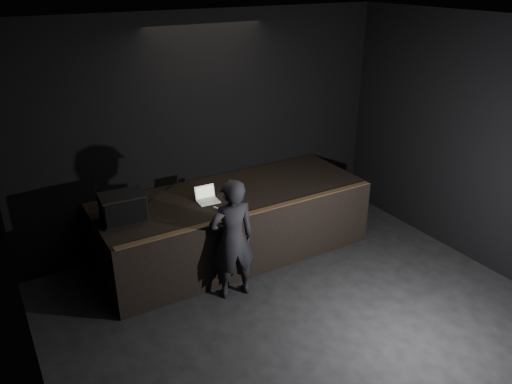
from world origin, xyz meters
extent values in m
plane|color=black|center=(0.00, 0.00, 0.00)|extent=(7.00, 7.00, 0.00)
cube|color=black|center=(0.00, 3.50, 1.75)|extent=(6.00, 0.10, 3.50)
cube|color=black|center=(-3.00, 0.00, 1.75)|extent=(0.10, 7.00, 3.50)
cube|color=black|center=(0.00, 0.00, 3.50)|extent=(6.00, 7.00, 0.04)
cube|color=black|center=(0.00, 2.73, 0.50)|extent=(4.00, 1.50, 1.00)
cube|color=brown|center=(0.00, 2.02, 1.01)|extent=(3.92, 0.10, 0.01)
cube|color=black|center=(-1.63, 2.69, 1.19)|extent=(0.58, 0.43, 0.37)
cube|color=black|center=(-1.64, 2.48, 1.19)|extent=(0.52, 0.05, 0.31)
cylinder|color=black|center=(-0.84, 3.30, 1.01)|extent=(0.82, 0.61, 0.02)
cube|color=silver|center=(-0.44, 2.63, 1.01)|extent=(0.30, 0.22, 0.01)
cube|color=silver|center=(-0.44, 2.63, 1.02)|extent=(0.25, 0.13, 0.00)
cube|color=silver|center=(-0.44, 2.76, 1.11)|extent=(0.30, 0.07, 0.19)
cube|color=#B0C439|center=(-0.44, 2.75, 1.11)|extent=(0.26, 0.06, 0.15)
cylinder|color=silver|center=(-0.12, 2.46, 1.09)|extent=(0.07, 0.07, 0.18)
cylinder|color=navy|center=(-0.12, 2.46, 1.09)|extent=(0.07, 0.07, 0.08)
cylinder|color=#A6260F|center=(-0.12, 2.46, 1.05)|extent=(0.08, 0.08, 0.01)
cylinder|color=white|center=(-0.27, 2.61, 1.04)|extent=(0.07, 0.07, 0.09)
cube|color=silver|center=(-0.44, 2.35, 1.01)|extent=(0.07, 0.14, 0.02)
imported|color=black|center=(-0.51, 1.78, 0.84)|extent=(0.65, 0.47, 1.67)
camera|label=1|loc=(-3.08, -3.18, 4.03)|focal=35.00mm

